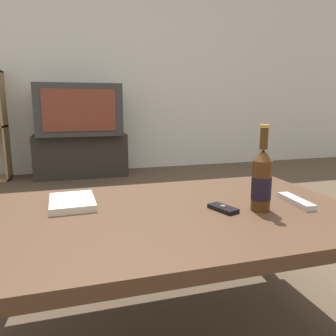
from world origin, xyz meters
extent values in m
plane|color=#4C3D2D|center=(0.00, 0.00, 0.00)|extent=(12.00, 12.00, 0.00)
cube|color=beige|center=(0.00, 3.02, 1.30)|extent=(8.00, 0.05, 2.60)
cube|color=#422B1C|center=(0.00, 0.00, 0.43)|extent=(1.29, 0.78, 0.04)
cylinder|color=#382417|center=(-0.59, 0.33, 0.21)|extent=(0.07, 0.07, 0.41)
cylinder|color=#382417|center=(0.59, 0.33, 0.21)|extent=(0.07, 0.07, 0.41)
cube|color=#28231E|center=(-0.20, 2.75, 0.23)|extent=(0.99, 0.40, 0.47)
cube|color=#2D2D2D|center=(-0.20, 2.75, 0.74)|extent=(0.88, 0.59, 0.54)
cube|color=maroon|center=(-0.20, 2.45, 0.74)|extent=(0.72, 0.01, 0.42)
cube|color=#99754C|center=(-0.96, 2.81, 0.57)|extent=(0.02, 0.30, 1.14)
cylinder|color=#47280F|center=(0.31, -0.07, 0.54)|extent=(0.06, 0.06, 0.17)
cylinder|color=black|center=(0.31, -0.07, 0.53)|extent=(0.07, 0.07, 0.08)
cone|color=#47280F|center=(0.31, -0.07, 0.64)|extent=(0.06, 0.06, 0.04)
cylinder|color=#47280F|center=(0.31, -0.07, 0.70)|extent=(0.03, 0.03, 0.07)
cylinder|color=#B79333|center=(0.31, -0.07, 0.74)|extent=(0.03, 0.03, 0.01)
cube|color=black|center=(0.19, -0.04, 0.46)|extent=(0.08, 0.12, 0.01)
cylinder|color=slate|center=(0.19, -0.04, 0.47)|extent=(0.02, 0.02, 0.00)
cube|color=beige|center=(0.47, -0.05, 0.46)|extent=(0.05, 0.18, 0.02)
cube|color=beige|center=(-0.30, 0.15, 0.47)|extent=(0.16, 0.21, 0.02)
camera|label=1|loc=(-0.29, -1.00, 0.81)|focal=35.00mm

